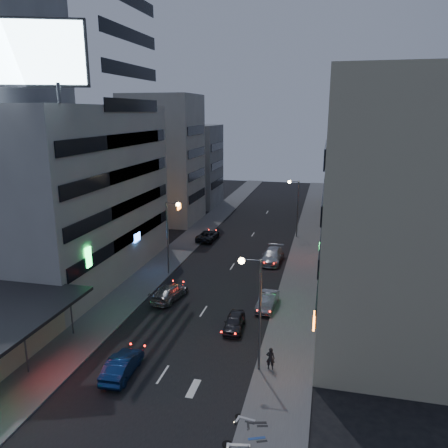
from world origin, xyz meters
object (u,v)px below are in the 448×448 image
(person, at_px, (270,358))
(scooter_silver_b, at_px, (256,413))
(scooter_blue, at_px, (265,428))
(parked_car_right_near, at_px, (234,322))
(parked_car_right_mid, at_px, (267,301))
(parked_car_left, at_px, (208,235))
(parked_car_right_far, at_px, (272,256))
(road_car_silver, at_px, (169,292))
(scooter_silver_a, at_px, (251,435))
(scooter_black_b, at_px, (267,414))
(road_car_blue, at_px, (122,365))

(person, xyz_separation_m, scooter_silver_b, (-0.10, -5.35, -0.32))
(scooter_blue, bearing_deg, parked_car_right_near, -2.36)
(parked_car_right_near, height_order, parked_car_right_mid, parked_car_right_mid)
(parked_car_right_near, distance_m, parked_car_left, 25.82)
(parked_car_right_far, distance_m, road_car_silver, 15.27)
(scooter_silver_a, relative_size, scooter_black_b, 1.11)
(scooter_silver_a, height_order, scooter_silver_b, scooter_silver_a)
(road_car_blue, distance_m, road_car_silver, 12.45)
(parked_car_left, relative_size, scooter_blue, 3.04)
(person, bearing_deg, scooter_black_b, 94.46)
(road_car_blue, relative_size, scooter_silver_b, 2.75)
(scooter_black_b, bearing_deg, parked_car_right_near, 7.50)
(road_car_blue, xyz_separation_m, scooter_silver_b, (9.60, -2.47, -0.12))
(parked_car_right_far, bearing_deg, parked_car_right_mid, -81.43)
(parked_car_left, relative_size, scooter_silver_a, 2.64)
(scooter_silver_b, bearing_deg, scooter_blue, -140.03)
(road_car_blue, height_order, scooter_silver_b, road_car_blue)
(parked_car_right_far, xyz_separation_m, scooter_black_b, (3.30, -27.76, -0.15))
(road_car_blue, bearing_deg, person, -166.52)
(scooter_silver_a, bearing_deg, parked_car_left, 9.04)
(parked_car_right_near, bearing_deg, road_car_silver, 145.91)
(parked_car_left, xyz_separation_m, road_car_blue, (2.96, -32.27, 0.02))
(person, bearing_deg, parked_car_right_near, -55.85)
(road_car_silver, xyz_separation_m, person, (10.92, -9.51, 0.20))
(parked_car_right_mid, bearing_deg, scooter_silver_b, -80.77)
(scooter_silver_a, relative_size, scooter_blue, 1.15)
(road_car_blue, height_order, road_car_silver, road_car_blue)
(parked_car_right_mid, relative_size, scooter_silver_a, 2.22)
(person, distance_m, scooter_blue, 6.54)
(scooter_black_b, bearing_deg, road_car_silver, 23.45)
(parked_car_right_mid, distance_m, person, 9.91)
(parked_car_right_mid, xyz_separation_m, person, (1.58, -9.78, 0.23))
(scooter_blue, xyz_separation_m, scooter_black_b, (-0.08, 1.17, 0.02))
(parked_car_right_mid, relative_size, scooter_blue, 2.56)
(scooter_silver_a, relative_size, scooter_silver_b, 1.20)
(road_car_blue, xyz_separation_m, road_car_silver, (-1.21, 12.39, -0.00))
(road_car_silver, xyz_separation_m, scooter_silver_a, (10.85, -16.80, -0.02))
(parked_car_right_near, xyz_separation_m, scooter_silver_a, (3.59, -12.48, 0.06))
(scooter_silver_a, xyz_separation_m, scooter_black_b, (0.59, 1.95, -0.06))
(parked_car_right_mid, height_order, parked_car_right_far, parked_car_right_far)
(parked_car_right_far, relative_size, road_car_silver, 1.10)
(parked_car_right_mid, relative_size, road_car_silver, 0.85)
(person, relative_size, scooter_black_b, 0.94)
(road_car_silver, bearing_deg, parked_car_right_near, 157.53)
(parked_car_right_near, distance_m, scooter_silver_a, 12.98)
(parked_car_left, xyz_separation_m, scooter_silver_b, (12.56, -34.74, -0.09))
(road_car_silver, relative_size, scooter_silver_b, 3.12)
(road_car_silver, height_order, scooter_black_b, road_car_silver)
(parked_car_right_mid, xyz_separation_m, road_car_blue, (-8.13, -12.66, 0.02))
(road_car_silver, xyz_separation_m, scooter_silver_b, (10.82, -14.86, -0.11))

